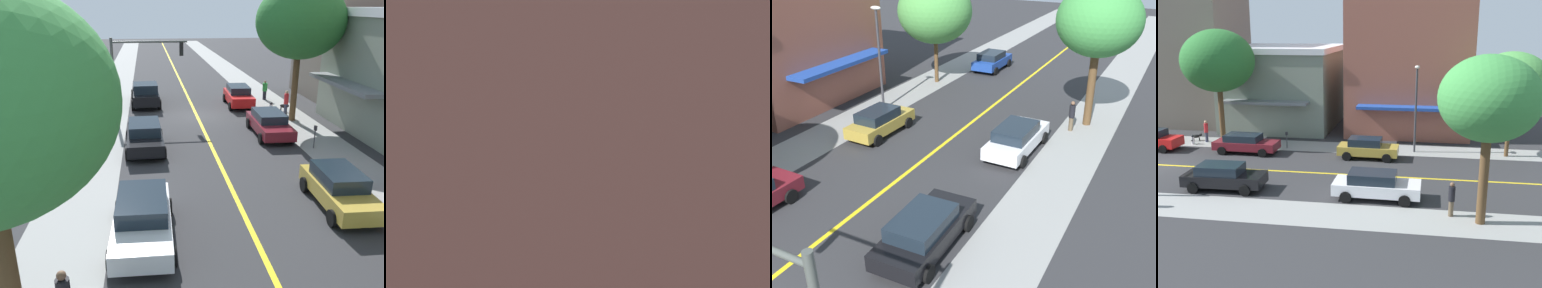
% 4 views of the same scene
% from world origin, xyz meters
% --- Properties ---
extents(ground_plane, '(140.00, 140.00, 0.00)m').
position_xyz_m(ground_plane, '(0.00, 0.00, 0.00)').
color(ground_plane, '#2D2D30').
extents(sidewalk_left, '(3.06, 126.00, 0.01)m').
position_xyz_m(sidewalk_left, '(-6.48, 0.00, 0.00)').
color(sidewalk_left, gray).
rests_on(sidewalk_left, ground).
extents(road_centerline_stripe, '(0.20, 126.00, 0.00)m').
position_xyz_m(road_centerline_stripe, '(0.00, 0.00, 0.00)').
color(road_centerline_stripe, yellow).
rests_on(road_centerline_stripe, ground).
extents(tan_rowhouse, '(8.67, 9.29, 14.51)m').
position_xyz_m(tan_rowhouse, '(-14.31, -4.54, 7.27)').
color(tan_rowhouse, '#665B51').
rests_on(tan_rowhouse, ground).
extents(pale_office_building, '(12.22, 9.90, 7.45)m').
position_xyz_m(pale_office_building, '(-14.29, 4.84, 3.74)').
color(pale_office_building, gray).
rests_on(pale_office_building, ground).
extents(corner_shop_building, '(11.84, 10.67, 14.61)m').
position_xyz_m(corner_shop_building, '(-14.30, 16.46, 7.31)').
color(corner_shop_building, '#935142').
rests_on(corner_shop_building, ground).
extents(street_tree_left_near, '(5.71, 5.71, 9.04)m').
position_xyz_m(street_tree_left_near, '(-6.42, 1.81, 6.59)').
color(street_tree_left_near, brown).
rests_on(street_tree_left_near, ground).
extents(street_tree_right_corner, '(5.39, 5.39, 7.56)m').
position_xyz_m(street_tree_right_corner, '(-5.99, 23.92, 5.26)').
color(street_tree_right_corner, brown).
rests_on(street_tree_right_corner, ground).
extents(street_tree_left_far, '(4.69, 4.69, 8.09)m').
position_xyz_m(street_tree_left_far, '(6.25, 20.71, 6.06)').
color(street_tree_left_far, brown).
rests_on(street_tree_left_far, ground).
extents(fire_hydrant, '(0.44, 0.24, 0.78)m').
position_xyz_m(fire_hydrant, '(-5.61, -0.44, 0.39)').
color(fire_hydrant, silver).
rests_on(fire_hydrant, ground).
extents(parking_meter, '(0.12, 0.18, 1.30)m').
position_xyz_m(parking_meter, '(-5.64, 7.41, 0.86)').
color(parking_meter, '#4C4C51').
rests_on(parking_meter, ground).
extents(street_lamp, '(0.70, 0.36, 6.49)m').
position_xyz_m(street_lamp, '(-6.11, 17.25, 4.01)').
color(street_lamp, '#38383D').
rests_on(street_lamp, ground).
extents(black_sedan_right_curb, '(2.21, 4.71, 1.50)m').
position_xyz_m(black_sedan_right_curb, '(3.74, 6.43, 0.79)').
color(black_sedan_right_curb, black).
rests_on(black_sedan_right_curb, ground).
extents(gold_sedan_left_curb, '(2.02, 4.33, 1.50)m').
position_xyz_m(gold_sedan_left_curb, '(-3.86, 13.94, 0.78)').
color(gold_sedan_left_curb, '#B29338').
rests_on(gold_sedan_left_curb, ground).
extents(white_sedan_right_curb, '(2.18, 4.83, 1.52)m').
position_xyz_m(white_sedan_right_curb, '(3.82, 15.35, 0.79)').
color(white_sedan_right_curb, silver).
rests_on(white_sedan_right_curb, ground).
extents(maroon_sedan_left_curb, '(2.15, 4.80, 1.42)m').
position_xyz_m(maroon_sedan_left_curb, '(-3.86, 4.76, 0.76)').
color(maroon_sedan_left_curb, maroon).
rests_on(maroon_sedan_left_curb, ground).
extents(pedestrian_black_shirt, '(0.34, 0.34, 1.79)m').
position_xyz_m(pedestrian_black_shirt, '(5.64, 19.34, 0.96)').
color(pedestrian_black_shirt, brown).
rests_on(pedestrian_black_shirt, ground).
extents(pedestrian_red_shirt, '(0.32, 0.32, 1.78)m').
position_xyz_m(pedestrian_red_shirt, '(-6.46, 0.35, 0.96)').
color(pedestrian_red_shirt, '#33384C').
rests_on(pedestrian_red_shirt, ground).
extents(small_dog, '(0.60, 0.73, 0.58)m').
position_xyz_m(small_dog, '(-6.70, -0.62, 0.38)').
color(small_dog, black).
rests_on(small_dog, ground).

